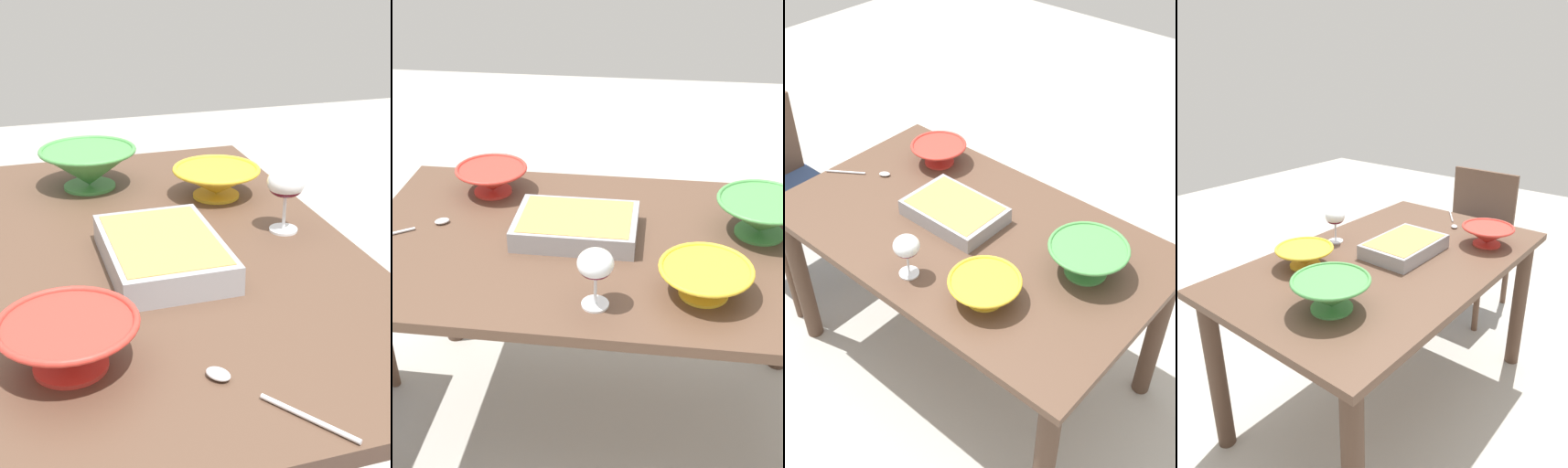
{
  "view_description": "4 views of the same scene",
  "coord_description": "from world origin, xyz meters",
  "views": [
    {
      "loc": [
        1.3,
        -0.32,
        1.37
      ],
      "look_at": [
        0.0,
        0.08,
        0.75
      ],
      "focal_mm": 50.71,
      "sensor_mm": 36.0,
      "label": 1
    },
    {
      "loc": [
        -0.14,
        1.45,
        1.63
      ],
      "look_at": [
        0.03,
        0.13,
        0.83
      ],
      "focal_mm": 46.23,
      "sensor_mm": 36.0,
      "label": 2
    },
    {
      "loc": [
        -1.11,
        1.2,
        2.07
      ],
      "look_at": [
        -0.07,
        0.01,
        0.75
      ],
      "focal_mm": 44.97,
      "sensor_mm": 36.0,
      "label": 3
    },
    {
      "loc": [
        -1.32,
        -0.99,
        1.49
      ],
      "look_at": [
        0.04,
        0.11,
        0.8
      ],
      "focal_mm": 33.29,
      "sensor_mm": 36.0,
      "label": 4
    }
  ],
  "objects": [
    {
      "name": "small_bowl",
      "position": [
        -0.27,
        0.22,
        0.77
      ],
      "size": [
        0.23,
        0.23,
        0.08
      ],
      "color": "yellow",
      "rests_on": "dining_table"
    },
    {
      "name": "casserole_dish",
      "position": [
        0.09,
        -0.02,
        0.76
      ],
      "size": [
        0.35,
        0.24,
        0.06
      ],
      "color": "#99999E",
      "rests_on": "dining_table"
    },
    {
      "name": "serving_spoon",
      "position": [
        0.54,
        -0.0,
        0.74
      ],
      "size": [
        0.23,
        0.17,
        0.01
      ],
      "color": "silver",
      "rests_on": "dining_table"
    },
    {
      "name": "wine_glass",
      "position": [
        -0.01,
        0.3,
        0.84
      ],
      "size": [
        0.09,
        0.09,
        0.16
      ],
      "color": "white",
      "rests_on": "dining_table"
    },
    {
      "name": "ground_plane",
      "position": [
        0.0,
        0.0,
        0.0
      ],
      "size": [
        8.0,
        8.0,
        0.0
      ],
      "primitive_type": "plane",
      "color": "#B2ADA3"
    },
    {
      "name": "mixing_bowl",
      "position": [
        -0.44,
        -0.1,
        0.79
      ],
      "size": [
        0.27,
        0.27,
        0.11
      ],
      "color": "#4C994C",
      "rests_on": "dining_table"
    },
    {
      "name": "serving_bowl",
      "position": [
        0.39,
        -0.25,
        0.78
      ],
      "size": [
        0.23,
        0.23,
        0.09
      ],
      "color": "red",
      "rests_on": "dining_table"
    },
    {
      "name": "dining_table",
      "position": [
        0.0,
        0.0,
        0.61
      ],
      "size": [
        1.4,
        0.84,
        0.73
      ],
      "color": "brown",
      "rests_on": "ground_plane"
    }
  ]
}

